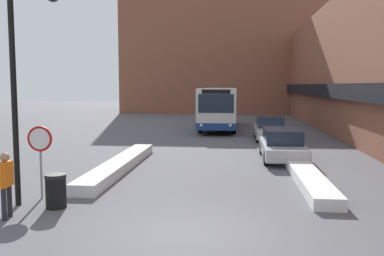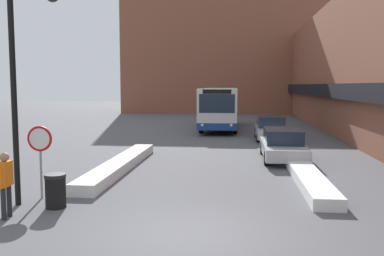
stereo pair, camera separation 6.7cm
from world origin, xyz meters
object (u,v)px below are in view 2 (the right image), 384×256
object	(u,v)px
street_lamp	(23,71)
pedestrian	(5,179)
stop_sign	(40,146)
trash_bin	(56,191)
parked_car_front	(283,144)
parked_car_middle	(271,128)
city_bus	(220,107)

from	to	relation	value
street_lamp	pedestrian	distance (m)	3.02
pedestrian	street_lamp	bearing A→B (deg)	179.17
stop_sign	street_lamp	bearing A→B (deg)	-93.53
trash_bin	street_lamp	bearing A→B (deg)	169.63
parked_car_front	stop_sign	size ratio (longest dim) A/B	2.19
parked_car_middle	stop_sign	world-z (taller)	stop_sign
parked_car_front	trash_bin	size ratio (longest dim) A/B	5.06
parked_car_front	street_lamp	distance (m)	12.01
parked_car_front	parked_car_middle	distance (m)	7.20
city_bus	stop_sign	size ratio (longest dim) A/B	5.13
stop_sign	parked_car_middle	bearing A→B (deg)	61.92
pedestrian	trash_bin	bearing A→B (deg)	137.65
city_bus	stop_sign	distance (m)	21.99
parked_car_middle	trash_bin	world-z (taller)	parked_car_middle
parked_car_front	parked_car_middle	world-z (taller)	parked_car_middle
street_lamp	parked_car_middle	bearing A→B (deg)	62.95
trash_bin	city_bus	bearing A→B (deg)	80.73
city_bus	trash_bin	xyz separation A→B (m)	(-3.66, -22.44, -1.23)
city_bus	parked_car_front	world-z (taller)	city_bus
city_bus	parked_car_front	distance (m)	14.31
parked_car_front	parked_car_middle	size ratio (longest dim) A/B	1.09
parked_car_middle	street_lamp	world-z (taller)	street_lamp
parked_car_middle	stop_sign	bearing A→B (deg)	-118.08
parked_car_front	parked_car_middle	xyz separation A→B (m)	(-0.00, 7.20, 0.03)
city_bus	pedestrian	xyz separation A→B (m)	(-4.52, -23.48, -0.69)
street_lamp	trash_bin	size ratio (longest dim) A/B	6.41
parked_car_front	trash_bin	xyz separation A→B (m)	(-7.08, -8.59, -0.22)
city_bus	parked_car_front	bearing A→B (deg)	-76.14
stop_sign	trash_bin	world-z (taller)	stop_sign
pedestrian	trash_bin	world-z (taller)	pedestrian
trash_bin	parked_car_middle	bearing A→B (deg)	65.83
stop_sign	street_lamp	distance (m)	2.34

